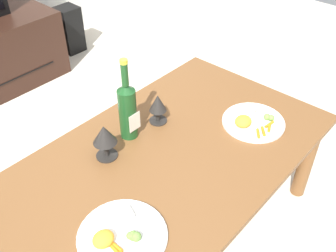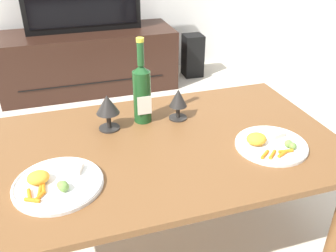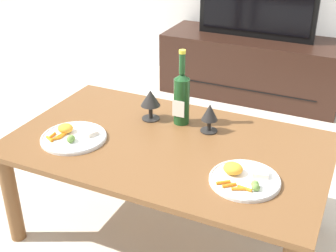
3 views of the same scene
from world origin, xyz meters
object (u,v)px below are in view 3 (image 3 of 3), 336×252
Objects in this scene: dinner_plate_right at (244,178)px; dining_table at (168,157)px; tv_stand at (251,67)px; wine_bottle at (182,96)px; dinner_plate_left at (73,136)px; goblet_left at (150,100)px; goblet_right at (210,114)px.

dining_table is at bearing 159.39° from dinner_plate_right.
tv_stand is at bearing 92.97° from dining_table.
dinner_plate_left is (-0.37, -0.35, -0.13)m from wine_bottle.
tv_stand is 9.18× the size of goblet_left.
tv_stand is at bearing 81.03° from dinner_plate_left.
goblet_right reaches higher than dining_table.
goblet_left is at bearing 150.08° from dinner_plate_right.
dinner_plate_left is (-0.30, -1.92, 0.27)m from tv_stand.
dinner_plate_right is (0.48, -1.92, 0.27)m from tv_stand.
tv_stand is at bearing 104.03° from dinner_plate_right.
dinner_plate_right is at bearing 0.01° from dinner_plate_left.
dinner_plate_right is at bearing -51.04° from goblet_right.
wine_bottle reaches higher than tv_stand.
tv_stand is 1.65m from goblet_right.
wine_bottle reaches higher than dinner_plate_right.
wine_bottle is 0.16m from goblet_left.
wine_bottle is 2.63× the size of goblet_right.
goblet_left is at bearing 134.23° from dining_table.
tv_stand is 1.99m from dinner_plate_right.
wine_bottle is at bearing -87.43° from tv_stand.
dinner_plate_right is at bearing -40.37° from wine_bottle.
wine_bottle is at bearing 169.94° from goblet_right.
goblet_left reaches higher than tv_stand.
goblet_right is 0.42m from dinner_plate_right.
tv_stand is 3.84× the size of wine_bottle.
dining_table is at bearing -83.87° from wine_bottle.
wine_bottle is 1.23× the size of dinner_plate_left.
goblet_left is at bearing 55.12° from dinner_plate_left.
goblet_right reaches higher than dinner_plate_left.
dining_table is 3.84× the size of wine_bottle.
dining_table is 5.08× the size of dinner_plate_right.
wine_bottle is (0.07, -1.57, 0.39)m from tv_stand.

